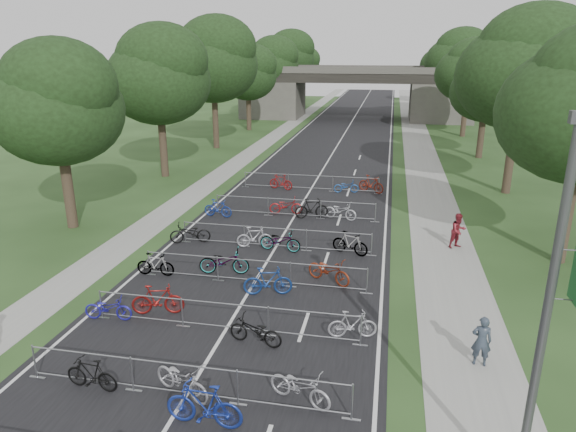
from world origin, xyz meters
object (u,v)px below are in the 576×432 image
overpass_bridge (355,93)px  pedestrian_a (481,341)px  lamppost (548,318)px  pedestrian_b (458,231)px

overpass_bridge → pedestrian_a: size_ratio=19.02×
overpass_bridge → lamppost: size_ratio=3.78×
pedestrian_a → overpass_bridge: bearing=-79.3°
overpass_bridge → pedestrian_a: (8.23, -58.15, -2.72)m
overpass_bridge → lamppost: bearing=-82.5°
lamppost → pedestrian_b: lamppost is taller
pedestrian_b → lamppost: bearing=-125.5°
lamppost → pedestrian_a: bearing=91.2°
pedestrian_a → pedestrian_b: size_ratio=0.94×
lamppost → pedestrian_b: size_ratio=4.76×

